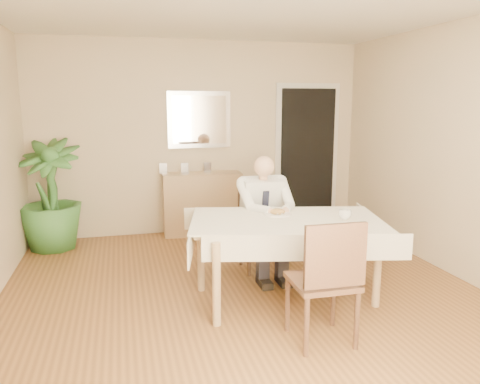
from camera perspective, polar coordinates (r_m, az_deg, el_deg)
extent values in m
plane|color=brown|center=(4.39, 1.17, -13.14)|extent=(5.00, 5.00, 0.00)
plane|color=silver|center=(4.09, 1.32, 22.37)|extent=(5.00, 5.00, 0.00)
cube|color=#CAB18F|center=(6.47, -4.77, 6.56)|extent=(4.50, 0.02, 2.60)
cube|color=#CAB18F|center=(1.80, 23.26, -5.75)|extent=(4.50, 0.02, 2.60)
cube|color=#CAB18F|center=(5.12, 26.36, 4.32)|extent=(0.02, 5.00, 2.60)
cube|color=beige|center=(1.78, 23.24, -0.95)|extent=(1.34, 0.02, 1.44)
cube|color=white|center=(1.80, 22.85, -0.83)|extent=(1.18, 0.02, 1.28)
cube|color=beige|center=(6.91, 8.11, 4.27)|extent=(0.96, 0.03, 2.10)
cube|color=black|center=(6.88, 8.21, 4.24)|extent=(0.80, 0.05, 1.95)
cube|color=silver|center=(6.42, -5.00, 8.76)|extent=(0.86, 0.03, 0.76)
cube|color=white|center=(6.40, -4.97, 8.76)|extent=(0.74, 0.02, 0.64)
cube|color=olive|center=(4.23, 5.66, -3.75)|extent=(1.76, 1.23, 0.04)
cube|color=beige|center=(4.23, 5.67, -3.41)|extent=(1.88, 1.35, 0.01)
cube|color=beige|center=(3.81, 8.22, -6.75)|extent=(1.66, 0.39, 0.22)
cube|color=beige|center=(4.71, 3.57, -3.21)|extent=(1.66, 0.39, 0.22)
cube|color=beige|center=(4.05, -5.79, -5.60)|extent=(0.23, 0.98, 0.22)
cube|color=beige|center=(4.61, 15.65, -3.92)|extent=(0.23, 0.98, 0.22)
cylinder|color=olive|center=(3.82, -2.88, -11.19)|extent=(0.07, 0.07, 0.70)
cylinder|color=olive|center=(4.32, 16.40, -8.97)|extent=(0.07, 0.07, 0.70)
cylinder|color=olive|center=(4.51, -4.79, -7.73)|extent=(0.07, 0.07, 0.70)
cylinder|color=olive|center=(4.94, 12.02, -6.26)|extent=(0.07, 0.07, 0.70)
cube|color=#402816|center=(5.05, 2.48, -5.02)|extent=(0.43, 0.43, 0.04)
cube|color=#402816|center=(5.16, 1.93, -1.97)|extent=(0.40, 0.08, 0.39)
cylinder|color=#402816|center=(4.91, 1.14, -8.05)|extent=(0.04, 0.04, 0.38)
cylinder|color=#402816|center=(5.01, 4.89, -7.71)|extent=(0.04, 0.04, 0.38)
cylinder|color=#402816|center=(5.22, 0.14, -6.88)|extent=(0.04, 0.04, 0.38)
cylinder|color=#402816|center=(5.31, 3.69, -6.59)|extent=(0.04, 0.04, 0.38)
cube|color=#402816|center=(3.61, 9.94, -10.70)|extent=(0.46, 0.46, 0.04)
cube|color=#402816|center=(3.34, 11.56, -7.62)|extent=(0.46, 0.05, 0.46)
cylinder|color=#402816|center=(3.47, 8.11, -15.98)|extent=(0.04, 0.04, 0.45)
cylinder|color=#402816|center=(3.63, 14.04, -14.97)|extent=(0.04, 0.04, 0.45)
cylinder|color=#402816|center=(3.80, 5.80, -13.45)|extent=(0.04, 0.04, 0.45)
cylinder|color=#402816|center=(3.94, 11.29, -12.67)|extent=(0.04, 0.04, 0.45)
cube|color=white|center=(4.93, 2.65, -1.25)|extent=(0.42, 0.31, 0.55)
cube|color=black|center=(4.82, 3.08, -1.90)|extent=(0.06, 0.08, 0.36)
cylinder|color=tan|center=(4.83, 2.84, 1.94)|extent=(0.09, 0.09, 0.08)
sphere|color=tan|center=(4.79, 2.94, 3.14)|extent=(0.21, 0.21, 0.21)
cube|color=black|center=(4.77, 2.18, -4.57)|extent=(0.13, 0.42, 0.13)
cube|color=black|center=(4.83, 4.46, -4.40)|extent=(0.13, 0.42, 0.13)
cube|color=black|center=(4.69, 2.79, -8.55)|extent=(0.11, 0.12, 0.45)
cube|color=black|center=(4.75, 5.11, -8.33)|extent=(0.11, 0.12, 0.45)
cube|color=black|center=(4.71, 2.98, -10.97)|extent=(0.11, 0.26, 0.07)
cube|color=black|center=(4.77, 5.32, -10.71)|extent=(0.11, 0.26, 0.07)
cylinder|color=white|center=(4.38, 4.59, -2.69)|extent=(0.26, 0.26, 0.02)
ellipsoid|color=brown|center=(4.37, 4.59, -2.41)|extent=(0.14, 0.14, 0.06)
cylinder|color=silver|center=(4.33, 5.35, -2.62)|extent=(0.01, 0.13, 0.01)
cylinder|color=silver|center=(4.31, 4.35, -2.68)|extent=(0.01, 0.13, 0.01)
imported|color=white|center=(4.30, 12.67, -2.67)|extent=(0.11, 0.11, 0.09)
cube|color=olive|center=(6.41, -4.60, -1.40)|extent=(1.07, 0.41, 0.85)
cube|color=silver|center=(6.32, -9.35, 2.85)|extent=(0.10, 0.02, 0.14)
cube|color=silver|center=(6.30, -6.77, 2.90)|extent=(0.10, 0.02, 0.14)
cube|color=silver|center=(6.35, -4.00, 3.01)|extent=(0.10, 0.02, 0.14)
imported|color=#2D5E25|center=(6.14, -22.15, -0.31)|extent=(0.93, 0.93, 1.36)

